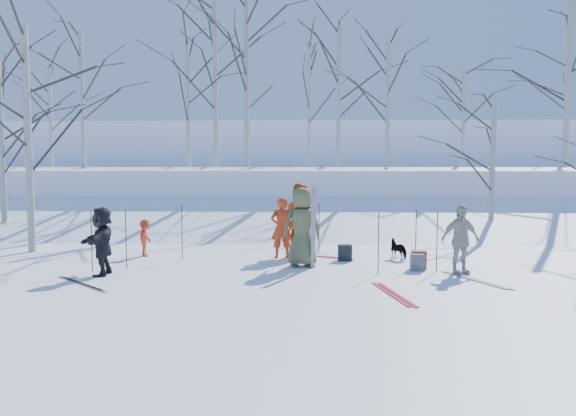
{
  "coord_description": "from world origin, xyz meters",
  "views": [
    {
      "loc": [
        0.64,
        -12.21,
        2.44
      ],
      "look_at": [
        0.0,
        1.5,
        1.3
      ],
      "focal_mm": 35.0,
      "sensor_mm": 36.0,
      "label": 1
    }
  ],
  "objects_px": {
    "skier_cream_east": "(460,240)",
    "backpack_dark": "(345,253)",
    "skier_grey_west": "(102,241)",
    "backpack_grey": "(417,262)",
    "skier_red_seated": "(146,238)",
    "skier_red_north": "(281,228)",
    "skier_olive_center": "(302,227)",
    "dog": "(399,249)",
    "backpack_red": "(419,260)",
    "skier_redor_behind": "(298,219)"
  },
  "relations": [
    {
      "from": "dog",
      "to": "backpack_grey",
      "type": "bearing_deg",
      "value": 59.65
    },
    {
      "from": "skier_red_seated",
      "to": "dog",
      "type": "height_order",
      "value": "skier_red_seated"
    },
    {
      "from": "backpack_red",
      "to": "backpack_dark",
      "type": "relative_size",
      "value": 1.05
    },
    {
      "from": "skier_red_seated",
      "to": "backpack_grey",
      "type": "bearing_deg",
      "value": -103.44
    },
    {
      "from": "skier_olive_center",
      "to": "skier_red_seated",
      "type": "bearing_deg",
      "value": -30.45
    },
    {
      "from": "skier_red_seated",
      "to": "skier_olive_center",
      "type": "bearing_deg",
      "value": -106.46
    },
    {
      "from": "skier_olive_center",
      "to": "skier_grey_west",
      "type": "height_order",
      "value": "skier_olive_center"
    },
    {
      "from": "skier_red_seated",
      "to": "skier_grey_west",
      "type": "bearing_deg",
      "value": 175.38
    },
    {
      "from": "skier_red_seated",
      "to": "backpack_red",
      "type": "bearing_deg",
      "value": -101.78
    },
    {
      "from": "skier_red_north",
      "to": "skier_redor_behind",
      "type": "height_order",
      "value": "skier_redor_behind"
    },
    {
      "from": "skier_red_north",
      "to": "backpack_grey",
      "type": "distance_m",
      "value": 3.54
    },
    {
      "from": "skier_redor_behind",
      "to": "skier_red_seated",
      "type": "xyz_separation_m",
      "value": [
        -3.93,
        -0.34,
        -0.46
      ]
    },
    {
      "from": "dog",
      "to": "backpack_red",
      "type": "xyz_separation_m",
      "value": [
        0.25,
        -1.26,
        -0.05
      ]
    },
    {
      "from": "backpack_dark",
      "to": "backpack_grey",
      "type": "bearing_deg",
      "value": -37.65
    },
    {
      "from": "skier_red_seated",
      "to": "skier_redor_behind",
      "type": "bearing_deg",
      "value": -84.77
    },
    {
      "from": "skier_red_north",
      "to": "skier_cream_east",
      "type": "height_order",
      "value": "skier_red_north"
    },
    {
      "from": "skier_olive_center",
      "to": "backpack_grey",
      "type": "distance_m",
      "value": 2.73
    },
    {
      "from": "skier_red_north",
      "to": "skier_cream_east",
      "type": "bearing_deg",
      "value": 138.74
    },
    {
      "from": "skier_red_seated",
      "to": "skier_red_north",
      "type": "bearing_deg",
      "value": -91.18
    },
    {
      "from": "skier_red_seated",
      "to": "backpack_dark",
      "type": "relative_size",
      "value": 2.39
    },
    {
      "from": "skier_red_seated",
      "to": "dog",
      "type": "xyz_separation_m",
      "value": [
        6.46,
        -0.17,
        -0.22
      ]
    },
    {
      "from": "dog",
      "to": "backpack_grey",
      "type": "xyz_separation_m",
      "value": [
        0.19,
        -1.45,
        -0.07
      ]
    },
    {
      "from": "skier_redor_behind",
      "to": "skier_cream_east",
      "type": "relative_size",
      "value": 1.24
    },
    {
      "from": "dog",
      "to": "skier_grey_west",
      "type": "bearing_deg",
      "value": -19.32
    },
    {
      "from": "dog",
      "to": "backpack_dark",
      "type": "relative_size",
      "value": 1.53
    },
    {
      "from": "skier_cream_east",
      "to": "dog",
      "type": "height_order",
      "value": "skier_cream_east"
    },
    {
      "from": "skier_grey_west",
      "to": "backpack_grey",
      "type": "relative_size",
      "value": 3.88
    },
    {
      "from": "skier_cream_east",
      "to": "skier_grey_west",
      "type": "bearing_deg",
      "value": 166.35
    },
    {
      "from": "skier_red_north",
      "to": "skier_cream_east",
      "type": "distance_m",
      "value": 4.4
    },
    {
      "from": "skier_redor_behind",
      "to": "dog",
      "type": "height_order",
      "value": "skier_redor_behind"
    },
    {
      "from": "skier_grey_west",
      "to": "backpack_grey",
      "type": "bearing_deg",
      "value": 95.96
    },
    {
      "from": "backpack_grey",
      "to": "backpack_dark",
      "type": "xyz_separation_m",
      "value": [
        -1.55,
        1.2,
        0.01
      ]
    },
    {
      "from": "skier_olive_center",
      "to": "skier_red_seated",
      "type": "relative_size",
      "value": 1.93
    },
    {
      "from": "skier_olive_center",
      "to": "backpack_grey",
      "type": "xyz_separation_m",
      "value": [
        2.6,
        -0.4,
        -0.74
      ]
    },
    {
      "from": "skier_olive_center",
      "to": "backpack_dark",
      "type": "xyz_separation_m",
      "value": [
        1.05,
        0.79,
        -0.73
      ]
    },
    {
      "from": "dog",
      "to": "backpack_grey",
      "type": "height_order",
      "value": "dog"
    },
    {
      "from": "skier_olive_center",
      "to": "skier_red_north",
      "type": "bearing_deg",
      "value": -78.11
    },
    {
      "from": "skier_cream_east",
      "to": "backpack_dark",
      "type": "distance_m",
      "value": 2.9
    },
    {
      "from": "skier_red_north",
      "to": "dog",
      "type": "xyz_separation_m",
      "value": [
        2.95,
        -0.08,
        -0.51
      ]
    },
    {
      "from": "skier_redor_behind",
      "to": "skier_cream_east",
      "type": "bearing_deg",
      "value": 164.12
    },
    {
      "from": "skier_grey_west",
      "to": "backpack_red",
      "type": "height_order",
      "value": "skier_grey_west"
    },
    {
      "from": "skier_redor_behind",
      "to": "skier_red_seated",
      "type": "height_order",
      "value": "skier_redor_behind"
    },
    {
      "from": "skier_cream_east",
      "to": "backpack_grey",
      "type": "xyz_separation_m",
      "value": [
        -0.85,
        0.33,
        -0.56
      ]
    },
    {
      "from": "skier_olive_center",
      "to": "skier_red_seated",
      "type": "height_order",
      "value": "skier_olive_center"
    },
    {
      "from": "skier_grey_west",
      "to": "backpack_dark",
      "type": "distance_m",
      "value": 5.69
    },
    {
      "from": "skier_olive_center",
      "to": "skier_red_north",
      "type": "xyz_separation_m",
      "value": [
        -0.54,
        1.13,
        -0.16
      ]
    },
    {
      "from": "skier_olive_center",
      "to": "backpack_red",
      "type": "relative_size",
      "value": 4.41
    },
    {
      "from": "skier_redor_behind",
      "to": "backpack_grey",
      "type": "distance_m",
      "value": 3.44
    },
    {
      "from": "skier_red_seated",
      "to": "skier_cream_east",
      "type": "distance_m",
      "value": 7.76
    },
    {
      "from": "skier_olive_center",
      "to": "skier_grey_west",
      "type": "xyz_separation_m",
      "value": [
        -4.26,
        -1.19,
        -0.19
      ]
    }
  ]
}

